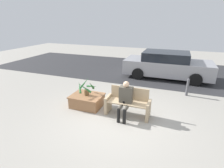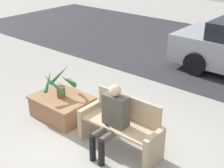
{
  "view_description": "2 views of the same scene",
  "coord_description": "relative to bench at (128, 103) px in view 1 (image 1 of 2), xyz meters",
  "views": [
    {
      "loc": [
        1.53,
        -4.53,
        2.99
      ],
      "look_at": [
        -0.37,
        0.59,
        0.97
      ],
      "focal_mm": 28.0,
      "sensor_mm": 36.0,
      "label": 1
    },
    {
      "loc": [
        2.93,
        -3.01,
        3.23
      ],
      "look_at": [
        -0.34,
        0.91,
        0.87
      ],
      "focal_mm": 50.0,
      "sensor_mm": 36.0,
      "label": 2
    }
  ],
  "objects": [
    {
      "name": "parked_car",
      "position": [
        0.87,
        4.62,
        0.27
      ],
      "size": [
        4.48,
        1.98,
        1.39
      ],
      "color": "#99999E",
      "rests_on": "ground_plane"
    },
    {
      "name": "bollard_post",
      "position": [
        1.89,
        2.37,
        -0.03
      ],
      "size": [
        0.11,
        0.11,
        0.75
      ],
      "color": "#4C4C51",
      "rests_on": "ground_plane"
    },
    {
      "name": "bench",
      "position": [
        0.0,
        0.0,
        0.0
      ],
      "size": [
        1.46,
        0.51,
        0.91
      ],
      "color": "tan",
      "rests_on": "ground_plane"
    },
    {
      "name": "road_surface",
      "position": [
        -0.23,
        5.7,
        -0.42
      ],
      "size": [
        20.0,
        6.0,
        0.01
      ],
      "primitive_type": "cube",
      "color": "#2D2D30",
      "rests_on": "ground_plane"
    },
    {
      "name": "person_seated",
      "position": [
        -0.05,
        -0.19,
        0.24
      ],
      "size": [
        0.42,
        0.63,
        1.21
      ],
      "color": "#4C473D",
      "rests_on": "ground_plane"
    },
    {
      "name": "potted_plant",
      "position": [
        -1.54,
        0.07,
        0.3
      ],
      "size": [
        0.72,
        0.73,
        0.6
      ],
      "color": "brown",
      "rests_on": "planter_box"
    },
    {
      "name": "planter_box",
      "position": [
        -1.54,
        0.06,
        -0.19
      ],
      "size": [
        1.12,
        0.87,
        0.44
      ],
      "color": "#936642",
      "rests_on": "ground_plane"
    },
    {
      "name": "ground_plane",
      "position": [
        -0.23,
        -0.47,
        -0.42
      ],
      "size": [
        30.0,
        30.0,
        0.0
      ],
      "primitive_type": "plane",
      "color": "#9E998E"
    }
  ]
}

